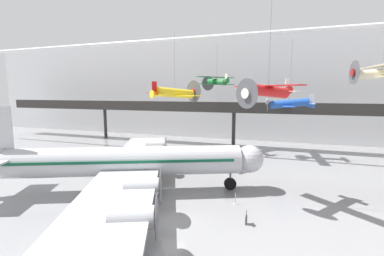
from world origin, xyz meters
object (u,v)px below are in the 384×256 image
(stanchion_barrier, at_px, (235,201))
(suspended_plane_green_biplane, at_px, (217,82))
(suspended_plane_yellow_lowwing, at_px, (175,93))
(suspended_plane_red_highwing, at_px, (268,91))
(info_sign_pedestal, at_px, (246,219))
(airliner_silver_main, at_px, (123,162))
(suspended_plane_blue_trainer, at_px, (289,104))
(suspended_plane_cream_biplane, at_px, (382,73))

(stanchion_barrier, bearing_deg, suspended_plane_green_biplane, 107.69)
(suspended_plane_yellow_lowwing, bearing_deg, suspended_plane_red_highwing, -93.35)
(suspended_plane_green_biplane, relative_size, info_sign_pedestal, 6.56)
(suspended_plane_red_highwing, xyz_separation_m, info_sign_pedestal, (-1.10, -5.45, -10.17))
(airliner_silver_main, xyz_separation_m, suspended_plane_blue_trainer, (16.77, 21.94, 5.41))
(suspended_plane_blue_trainer, height_order, stanchion_barrier, suspended_plane_blue_trainer)
(suspended_plane_red_highwing, distance_m, info_sign_pedestal, 11.59)
(suspended_plane_red_highwing, bearing_deg, suspended_plane_yellow_lowwing, -86.68)
(suspended_plane_blue_trainer, relative_size, info_sign_pedestal, 9.13)
(suspended_plane_red_highwing, xyz_separation_m, stanchion_barrier, (-2.50, -2.04, -10.30))
(suspended_plane_blue_trainer, bearing_deg, suspended_plane_yellow_lowwing, 26.63)
(suspended_plane_cream_biplane, bearing_deg, suspended_plane_green_biplane, -21.73)
(suspended_plane_cream_biplane, height_order, info_sign_pedestal, suspended_plane_cream_biplane)
(stanchion_barrier, bearing_deg, suspended_plane_yellow_lowwing, 133.06)
(suspended_plane_red_highwing, bearing_deg, suspended_plane_blue_trainer, -149.11)
(suspended_plane_yellow_lowwing, bearing_deg, info_sign_pedestal, -108.67)
(info_sign_pedestal, bearing_deg, stanchion_barrier, 106.13)
(suspended_plane_cream_biplane, xyz_separation_m, suspended_plane_blue_trainer, (-10.80, 4.45, -4.21))
(suspended_plane_red_highwing, height_order, info_sign_pedestal, suspended_plane_red_highwing)
(suspended_plane_cream_biplane, height_order, stanchion_barrier, suspended_plane_cream_biplane)
(suspended_plane_green_biplane, xyz_separation_m, stanchion_barrier, (7.07, -22.16, -12.08))
(airliner_silver_main, bearing_deg, suspended_plane_red_highwing, -11.21)
(suspended_plane_blue_trainer, distance_m, info_sign_pedestal, 26.16)
(airliner_silver_main, height_order, stanchion_barrier, airliner_silver_main)
(suspended_plane_yellow_lowwing, bearing_deg, stanchion_barrier, -104.78)
(info_sign_pedestal, bearing_deg, suspended_plane_red_highwing, 72.37)
(suspended_plane_yellow_lowwing, height_order, stanchion_barrier, suspended_plane_yellow_lowwing)
(airliner_silver_main, bearing_deg, suspended_plane_cream_biplane, 9.74)
(airliner_silver_main, relative_size, suspended_plane_blue_trainer, 2.95)
(airliner_silver_main, relative_size, suspended_plane_green_biplane, 4.11)
(suspended_plane_green_biplane, distance_m, stanchion_barrier, 26.21)
(suspended_plane_cream_biplane, xyz_separation_m, suspended_plane_yellow_lowwing, (-26.70, -5.19, -2.55))
(suspended_plane_blue_trainer, height_order, suspended_plane_yellow_lowwing, suspended_plane_yellow_lowwing)
(suspended_plane_red_highwing, relative_size, stanchion_barrier, 9.16)
(suspended_plane_red_highwing, relative_size, suspended_plane_yellow_lowwing, 0.99)
(suspended_plane_green_biplane, height_order, stanchion_barrier, suspended_plane_green_biplane)
(suspended_plane_green_biplane, height_order, suspended_plane_cream_biplane, suspended_plane_cream_biplane)
(airliner_silver_main, xyz_separation_m, stanchion_barrier, (11.60, 0.82, -2.97))
(suspended_plane_green_biplane, distance_m, info_sign_pedestal, 29.47)
(suspended_plane_green_biplane, height_order, info_sign_pedestal, suspended_plane_green_biplane)
(airliner_silver_main, distance_m, suspended_plane_cream_biplane, 34.04)
(suspended_plane_cream_biplane, distance_m, info_sign_pedestal, 27.77)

